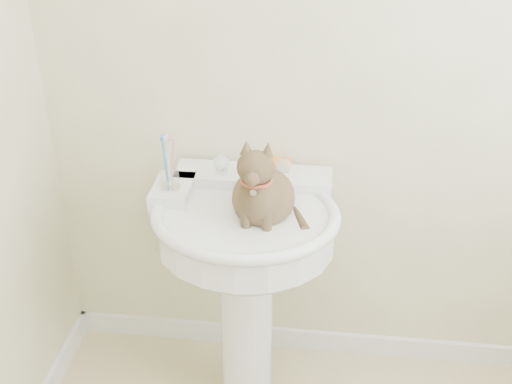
% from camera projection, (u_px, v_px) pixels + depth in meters
% --- Properties ---
extents(wall_back, '(2.20, 0.00, 2.50)m').
position_uv_depth(wall_back, '(361.00, 60.00, 2.07)').
color(wall_back, beige).
rests_on(wall_back, ground).
extents(baseboard_back, '(2.20, 0.02, 0.09)m').
position_uv_depth(baseboard_back, '(337.00, 342.00, 2.66)').
color(baseboard_back, white).
rests_on(baseboard_back, floor).
extents(pedestal_sink, '(0.63, 0.62, 0.87)m').
position_uv_depth(pedestal_sink, '(245.00, 249.00, 2.14)').
color(pedestal_sink, white).
rests_on(pedestal_sink, floor).
extents(faucet, '(0.28, 0.12, 0.14)m').
position_uv_depth(faucet, '(252.00, 167.00, 2.16)').
color(faucet, silver).
rests_on(faucet, pedestal_sink).
extents(soap_bar, '(0.10, 0.07, 0.03)m').
position_uv_depth(soap_bar, '(278.00, 163.00, 2.24)').
color(soap_bar, orange).
rests_on(soap_bar, pedestal_sink).
extents(toothbrush_cup, '(0.07, 0.07, 0.18)m').
position_uv_depth(toothbrush_cup, '(170.00, 175.00, 2.10)').
color(toothbrush_cup, silver).
rests_on(toothbrush_cup, pedestal_sink).
extents(cat, '(0.22, 0.28, 0.41)m').
position_uv_depth(cat, '(262.00, 194.00, 2.00)').
color(cat, brown).
rests_on(cat, pedestal_sink).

